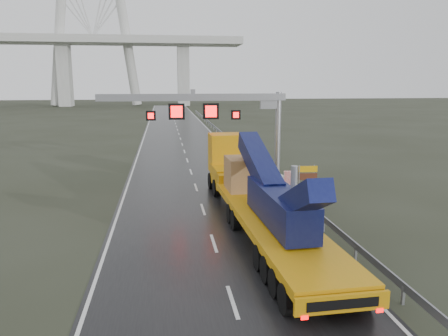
{
  "coord_description": "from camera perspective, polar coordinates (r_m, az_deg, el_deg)",
  "views": [
    {
      "loc": [
        -2.34,
        -16.58,
        7.92
      ],
      "look_at": [
        0.97,
        7.29,
        3.2
      ],
      "focal_mm": 35.0,
      "sensor_mm": 36.0,
      "label": 1
    }
  ],
  "objects": [
    {
      "name": "ground",
      "position": [
        18.52,
        0.12,
        -14.23
      ],
      "size": [
        400.0,
        400.0,
        0.0
      ],
      "primitive_type": "plane",
      "color": "#292C1F",
      "rests_on": "ground"
    },
    {
      "name": "road",
      "position": [
        57.18,
        -5.49,
        3.08
      ],
      "size": [
        11.0,
        200.0,
        0.02
      ],
      "primitive_type": "cube",
      "color": "black",
      "rests_on": "ground"
    },
    {
      "name": "guardrail",
      "position": [
        47.89,
        2.35,
        2.4
      ],
      "size": [
        0.2,
        140.0,
        1.4
      ],
      "primitive_type": null,
      "color": "gray",
      "rests_on": "ground"
    },
    {
      "name": "sign_gantry",
      "position": [
        34.93,
        -0.58,
        7.29
      ],
      "size": [
        14.9,
        1.2,
        7.42
      ],
      "color": "#B8B7B3",
      "rests_on": "ground"
    },
    {
      "name": "heavy_haul_truck",
      "position": [
        25.94,
        3.64,
        -2.27
      ],
      "size": [
        3.88,
        21.43,
        5.01
      ],
      "rotation": [
        0.0,
        0.0,
        0.04
      ],
      "color": "orange",
      "rests_on": "ground"
    },
    {
      "name": "exit_sign_pair",
      "position": [
        29.85,
        10.72,
        -1.06
      ],
      "size": [
        1.45,
        0.15,
        2.49
      ],
      "rotation": [
        0.0,
        0.0,
        -0.06
      ],
      "color": "#919299",
      "rests_on": "ground"
    },
    {
      "name": "striped_barrier",
      "position": [
        34.5,
        8.38,
        -1.34
      ],
      "size": [
        0.71,
        0.43,
        1.14
      ],
      "primitive_type": "cube",
      "rotation": [
        0.0,
        0.0,
        -0.1
      ],
      "color": "red",
      "rests_on": "ground"
    }
  ]
}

